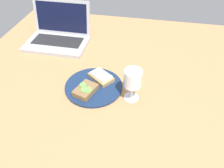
% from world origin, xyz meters
% --- Properties ---
extents(wooden_table, '(1.40, 1.40, 0.03)m').
position_xyz_m(wooden_table, '(0.00, 0.00, 0.01)').
color(wooden_table, '#B27F51').
rests_on(wooden_table, ground).
extents(plate, '(0.26, 0.26, 0.01)m').
position_xyz_m(plate, '(-0.04, -0.05, 0.04)').
color(plate, navy).
rests_on(plate, wooden_table).
extents(sandwich_with_cucumber, '(0.10, 0.12, 0.03)m').
position_xyz_m(sandwich_with_cucumber, '(-0.06, -0.10, 0.06)').
color(sandwich_with_cucumber, brown).
rests_on(sandwich_with_cucumber, plate).
extents(sandwich_with_cheese, '(0.13, 0.12, 0.03)m').
position_xyz_m(sandwich_with_cheese, '(-0.02, -0.00, 0.05)').
color(sandwich_with_cheese, '#A88456').
rests_on(sandwich_with_cheese, plate).
extents(wine_glass, '(0.07, 0.07, 0.15)m').
position_xyz_m(wine_glass, '(0.14, -0.08, 0.13)').
color(wine_glass, white).
rests_on(wine_glass, wooden_table).
extents(laptop, '(0.34, 0.26, 0.21)m').
position_xyz_m(laptop, '(-0.34, 0.29, 0.07)').
color(laptop, '#ADAFB5').
rests_on(laptop, wooden_table).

